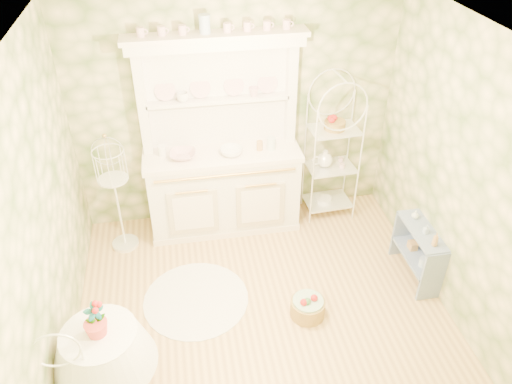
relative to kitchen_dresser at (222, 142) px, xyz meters
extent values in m
plane|color=#DBB36E|center=(0.20, -1.52, -1.15)|extent=(3.60, 3.60, 0.00)
plane|color=white|center=(0.20, -1.52, 1.56)|extent=(3.60, 3.60, 0.00)
plane|color=beige|center=(-1.60, -1.52, 0.21)|extent=(3.60, 3.60, 0.00)
plane|color=beige|center=(2.00, -1.52, 0.21)|extent=(3.60, 3.60, 0.00)
plane|color=beige|center=(0.20, 0.28, 0.21)|extent=(3.60, 3.60, 0.00)
cube|color=white|center=(0.00, 0.00, 0.00)|extent=(1.87, 0.61, 2.29)
cube|color=white|center=(1.30, 0.04, -0.25)|extent=(0.58, 0.43, 1.78)
cube|color=#7386A9|center=(1.88, -1.22, -0.82)|extent=(0.32, 0.77, 0.65)
cylinder|color=white|center=(-1.23, -2.07, -0.77)|extent=(0.82, 0.82, 0.74)
cube|color=white|center=(-1.19, -0.18, -0.45)|extent=(0.36, 0.36, 1.40)
cylinder|color=#A4823E|center=(0.62, -1.57, -1.04)|extent=(0.31, 0.31, 0.20)
cylinder|color=white|center=(-0.45, -1.18, -1.14)|extent=(1.29, 1.29, 0.01)
imported|color=white|center=(-0.43, -0.04, -0.13)|extent=(0.31, 0.31, 0.07)
imported|color=white|center=(0.10, -0.06, -0.13)|extent=(0.33, 0.33, 0.08)
imported|color=white|center=(-0.37, 0.16, 0.47)|extent=(0.17, 0.17, 0.10)
imported|color=white|center=(0.39, 0.16, 0.47)|extent=(0.13, 0.13, 0.10)
imported|color=#3F7238|center=(-1.22, -2.06, -0.30)|extent=(0.18, 0.15, 0.29)
imported|color=#B18449|center=(1.88, -1.46, -0.46)|extent=(0.07, 0.07, 0.15)
imported|color=#A3B9D0|center=(1.88, -1.27, -0.49)|extent=(0.05, 0.05, 0.10)
imported|color=silver|center=(1.88, -1.02, -0.50)|extent=(0.08, 0.08, 0.10)
camera|label=1|loc=(-0.47, -4.77, 2.66)|focal=35.00mm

